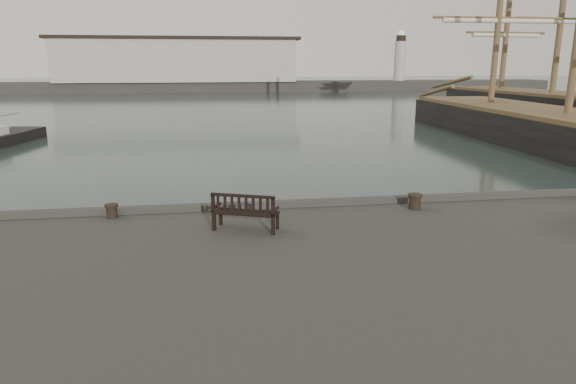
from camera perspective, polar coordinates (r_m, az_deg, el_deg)
name	(u,v)px	position (r m, az deg, el deg)	size (l,w,h in m)	color
ground	(283,254)	(15.87, -0.57, -6.94)	(400.00, 400.00, 0.00)	black
breakwater	(196,70)	(106.70, -10.24, 13.22)	(140.00, 9.50, 12.20)	#383530
bench	(246,219)	(13.11, -4.74, -2.96)	(1.76, 1.15, 0.96)	black
bollard_left	(112,211)	(14.94, -18.99, -2.01)	(0.36, 0.36, 0.38)	black
bollard_right	(415,202)	(15.40, 13.91, -1.04)	(0.43, 0.43, 0.45)	black
tall_ship_main	(564,139)	(39.68, 28.35, 5.22)	(7.61, 35.77, 26.76)	black
tall_ship_far	(549,112)	(59.20, 27.05, 7.93)	(8.88, 29.82, 25.18)	black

